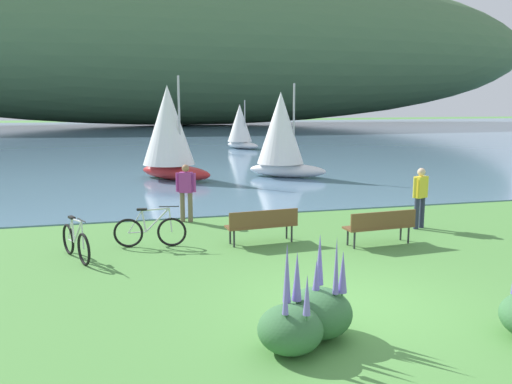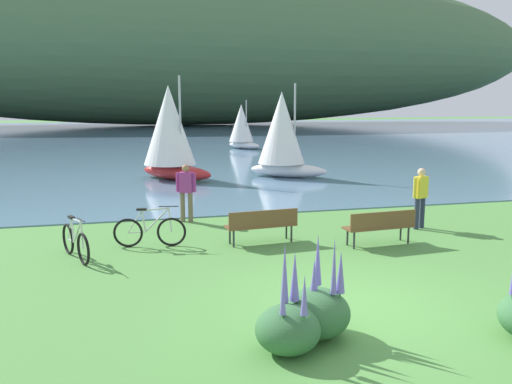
{
  "view_description": "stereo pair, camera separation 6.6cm",
  "coord_description": "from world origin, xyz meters",
  "px_view_note": "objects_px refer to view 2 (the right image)",
  "views": [
    {
      "loc": [
        -3.77,
        -7.93,
        3.51
      ],
      "look_at": [
        -0.2,
        6.1,
        1.0
      ],
      "focal_mm": 36.5,
      "sensor_mm": 36.0,
      "label": 1
    },
    {
      "loc": [
        -3.71,
        -7.94,
        3.51
      ],
      "look_at": [
        -0.2,
        6.1,
        1.0
      ],
      "focal_mm": 36.5,
      "sensor_mm": 36.0,
      "label": 2
    }
  ],
  "objects_px": {
    "sailboat_toward_hillside": "(242,126)",
    "park_bench_near_camera": "(262,223)",
    "park_bench_further_along": "(380,225)",
    "bicycle_beside_path": "(150,231)",
    "person_on_the_grass": "(420,194)",
    "person_at_shoreline": "(186,189)",
    "sailboat_mid_bay": "(282,133)",
    "bicycle_leaning_near_bench": "(75,242)",
    "sailboat_nearest_to_shore": "(170,131)"
  },
  "relations": [
    {
      "from": "sailboat_nearest_to_shore",
      "to": "sailboat_toward_hillside",
      "type": "height_order",
      "value": "sailboat_nearest_to_shore"
    },
    {
      "from": "bicycle_beside_path",
      "to": "person_on_the_grass",
      "type": "relative_size",
      "value": 1.03
    },
    {
      "from": "park_bench_further_along",
      "to": "sailboat_mid_bay",
      "type": "bearing_deg",
      "value": 84.94
    },
    {
      "from": "park_bench_near_camera",
      "to": "bicycle_leaning_near_bench",
      "type": "relative_size",
      "value": 1.11
    },
    {
      "from": "person_at_shoreline",
      "to": "sailboat_mid_bay",
      "type": "bearing_deg",
      "value": 56.12
    },
    {
      "from": "bicycle_beside_path",
      "to": "person_at_shoreline",
      "type": "distance_m",
      "value": 2.83
    },
    {
      "from": "sailboat_toward_hillside",
      "to": "person_on_the_grass",
      "type": "bearing_deg",
      "value": -91.24
    },
    {
      "from": "park_bench_near_camera",
      "to": "bicycle_beside_path",
      "type": "relative_size",
      "value": 1.04
    },
    {
      "from": "bicycle_beside_path",
      "to": "sailboat_mid_bay",
      "type": "distance_m",
      "value": 12.53
    },
    {
      "from": "bicycle_leaning_near_bench",
      "to": "sailboat_nearest_to_shore",
      "type": "bearing_deg",
      "value": 74.96
    },
    {
      "from": "park_bench_near_camera",
      "to": "sailboat_nearest_to_shore",
      "type": "bearing_deg",
      "value": 96.38
    },
    {
      "from": "park_bench_further_along",
      "to": "sailboat_mid_bay",
      "type": "distance_m",
      "value": 11.93
    },
    {
      "from": "person_on_the_grass",
      "to": "sailboat_nearest_to_shore",
      "type": "xyz_separation_m",
      "value": [
        -5.96,
        10.94,
        1.23
      ]
    },
    {
      "from": "person_at_shoreline",
      "to": "sailboat_toward_hillside",
      "type": "height_order",
      "value": "sailboat_toward_hillside"
    },
    {
      "from": "person_on_the_grass",
      "to": "sailboat_toward_hillside",
      "type": "distance_m",
      "value": 25.56
    },
    {
      "from": "park_bench_near_camera",
      "to": "person_at_shoreline",
      "type": "bearing_deg",
      "value": 118.12
    },
    {
      "from": "bicycle_beside_path",
      "to": "sailboat_nearest_to_shore",
      "type": "height_order",
      "value": "sailboat_nearest_to_shore"
    },
    {
      "from": "sailboat_toward_hillside",
      "to": "park_bench_near_camera",
      "type": "bearing_deg",
      "value": -101.39
    },
    {
      "from": "person_on_the_grass",
      "to": "park_bench_near_camera",
      "type": "bearing_deg",
      "value": -174.34
    },
    {
      "from": "park_bench_near_camera",
      "to": "sailboat_mid_bay",
      "type": "xyz_separation_m",
      "value": [
        3.84,
        10.93,
        1.55
      ]
    },
    {
      "from": "bicycle_leaning_near_bench",
      "to": "person_at_shoreline",
      "type": "distance_m",
      "value": 4.3
    },
    {
      "from": "bicycle_beside_path",
      "to": "person_on_the_grass",
      "type": "height_order",
      "value": "person_on_the_grass"
    },
    {
      "from": "park_bench_near_camera",
      "to": "bicycle_leaning_near_bench",
      "type": "xyz_separation_m",
      "value": [
        -4.41,
        -0.26,
        -0.12
      ]
    },
    {
      "from": "park_bench_further_along",
      "to": "bicycle_beside_path",
      "type": "height_order",
      "value": "bicycle_beside_path"
    },
    {
      "from": "park_bench_further_along",
      "to": "sailboat_toward_hillside",
      "type": "height_order",
      "value": "sailboat_toward_hillside"
    },
    {
      "from": "park_bench_further_along",
      "to": "bicycle_beside_path",
      "type": "bearing_deg",
      "value": 167.25
    },
    {
      "from": "sailboat_mid_bay",
      "to": "person_at_shoreline",
      "type": "bearing_deg",
      "value": -123.88
    },
    {
      "from": "park_bench_further_along",
      "to": "bicycle_beside_path",
      "type": "xyz_separation_m",
      "value": [
        -5.53,
        1.25,
        -0.12
      ]
    },
    {
      "from": "bicycle_beside_path",
      "to": "sailboat_nearest_to_shore",
      "type": "bearing_deg",
      "value": 82.47
    },
    {
      "from": "park_bench_near_camera",
      "to": "sailboat_nearest_to_shore",
      "type": "relative_size",
      "value": 0.4
    },
    {
      "from": "park_bench_near_camera",
      "to": "sailboat_toward_hillside",
      "type": "height_order",
      "value": "sailboat_toward_hillside"
    },
    {
      "from": "bicycle_beside_path",
      "to": "sailboat_nearest_to_shore",
      "type": "relative_size",
      "value": 0.38
    },
    {
      "from": "bicycle_leaning_near_bench",
      "to": "sailboat_nearest_to_shore",
      "type": "distance_m",
      "value": 12.22
    },
    {
      "from": "person_at_shoreline",
      "to": "person_on_the_grass",
      "type": "xyz_separation_m",
      "value": [
        6.24,
        -2.44,
        0.0
      ]
    },
    {
      "from": "sailboat_mid_bay",
      "to": "sailboat_toward_hillside",
      "type": "xyz_separation_m",
      "value": [
        1.4,
        15.08,
        -0.33
      ]
    },
    {
      "from": "bicycle_beside_path",
      "to": "sailboat_toward_hillside",
      "type": "relative_size",
      "value": 0.49
    },
    {
      "from": "person_at_shoreline",
      "to": "sailboat_toward_hillside",
      "type": "bearing_deg",
      "value": 73.63
    },
    {
      "from": "bicycle_beside_path",
      "to": "sailboat_mid_bay",
      "type": "bearing_deg",
      "value": 58.03
    },
    {
      "from": "park_bench_near_camera",
      "to": "sailboat_toward_hillside",
      "type": "xyz_separation_m",
      "value": [
        5.24,
        26.01,
        1.22
      ]
    },
    {
      "from": "bicycle_leaning_near_bench",
      "to": "bicycle_beside_path",
      "type": "bearing_deg",
      "value": 21.39
    },
    {
      "from": "park_bench_further_along",
      "to": "person_on_the_grass",
      "type": "bearing_deg",
      "value": 34.96
    },
    {
      "from": "sailboat_nearest_to_shore",
      "to": "park_bench_near_camera",
      "type": "bearing_deg",
      "value": -83.62
    },
    {
      "from": "sailboat_nearest_to_shore",
      "to": "sailboat_toward_hillside",
      "type": "xyz_separation_m",
      "value": [
        6.51,
        14.6,
        -0.47
      ]
    },
    {
      "from": "bicycle_beside_path",
      "to": "sailboat_toward_hillside",
      "type": "xyz_separation_m",
      "value": [
        7.97,
        25.61,
        1.34
      ]
    },
    {
      "from": "park_bench_near_camera",
      "to": "person_at_shoreline",
      "type": "relative_size",
      "value": 1.07
    },
    {
      "from": "sailboat_nearest_to_shore",
      "to": "sailboat_toward_hillside",
      "type": "bearing_deg",
      "value": 65.95
    },
    {
      "from": "sailboat_nearest_to_shore",
      "to": "sailboat_mid_bay",
      "type": "distance_m",
      "value": 5.14
    },
    {
      "from": "bicycle_leaning_near_bench",
      "to": "person_at_shoreline",
      "type": "xyz_separation_m",
      "value": [
        2.86,
        3.16,
        0.58
      ]
    },
    {
      "from": "person_at_shoreline",
      "to": "sailboat_mid_bay",
      "type": "distance_m",
      "value": 9.73
    },
    {
      "from": "person_on_the_grass",
      "to": "sailboat_toward_hillside",
      "type": "xyz_separation_m",
      "value": [
        0.55,
        25.54,
        0.76
      ]
    }
  ]
}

